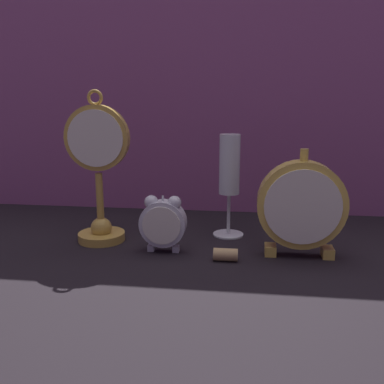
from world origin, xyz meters
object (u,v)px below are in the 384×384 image
(pocket_watch_on_stand, at_px, (99,176))
(mantel_clock_silver, at_px, (301,206))
(wine_cork, at_px, (226,255))
(champagne_flute, at_px, (229,173))
(alarm_clock_twin_bell, at_px, (163,221))

(pocket_watch_on_stand, xyz_separation_m, mantel_clock_silver, (0.38, -0.04, -0.04))
(wine_cork, bearing_deg, mantel_clock_silver, 16.59)
(pocket_watch_on_stand, distance_m, champagne_flute, 0.26)
(pocket_watch_on_stand, bearing_deg, mantel_clock_silver, -5.67)
(alarm_clock_twin_bell, relative_size, champagne_flute, 0.51)
(champagne_flute, xyz_separation_m, wine_cork, (0.00, -0.14, -0.12))
(alarm_clock_twin_bell, xyz_separation_m, champagne_flute, (0.11, 0.11, 0.07))
(champagne_flute, distance_m, wine_cork, 0.18)
(mantel_clock_silver, height_order, champagne_flute, champagne_flute)
(champagne_flute, bearing_deg, mantel_clock_silver, -38.40)
(pocket_watch_on_stand, relative_size, champagne_flute, 1.41)
(pocket_watch_on_stand, distance_m, wine_cork, 0.29)
(wine_cork, bearing_deg, pocket_watch_on_stand, 163.06)
(pocket_watch_on_stand, height_order, champagne_flute, pocket_watch_on_stand)
(alarm_clock_twin_bell, height_order, champagne_flute, champagne_flute)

